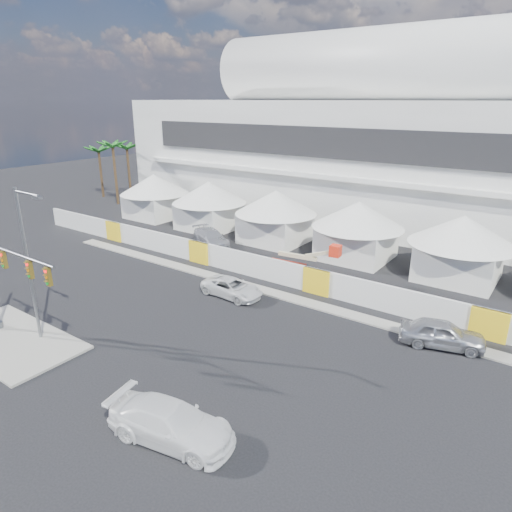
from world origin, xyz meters
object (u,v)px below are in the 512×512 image
Objects in this scene: pickup_near at (171,423)px; boom_lift at (292,266)px; pickup_curb at (232,288)px; traffic_mast at (2,281)px; sedan_silver at (442,334)px; lot_car_c at (211,237)px; streetlight_median at (29,256)px.

pickup_near is 20.72m from boom_lift.
pickup_curb is 0.60× the size of traffic_mast.
traffic_mast is 1.26× the size of boom_lift.
sedan_silver is 0.84× the size of pickup_near.
lot_car_c is at bearing 96.54° from traffic_mast.
pickup_near is (7.40, -13.62, 0.17)m from pickup_curb.
pickup_curb is 14.10m from streetlight_median.
pickup_curb is 15.50m from pickup_near.
sedan_silver is at bearing 33.83° from streetlight_median.
boom_lift reaches higher than pickup_curb.
lot_car_c is 0.58× the size of streetlight_median.
boom_lift is (-13.42, 4.71, 0.04)m from sedan_silver.
boom_lift is at bearing 69.40° from streetlight_median.
streetlight_median is at bearing 72.26° from pickup_near.
sedan_silver reaches higher than lot_car_c.
lot_car_c is (-24.62, 7.31, -0.04)m from sedan_silver.
traffic_mast reaches higher than pickup_near.
pickup_near reaches higher than pickup_curb.
pickup_curb is 0.90× the size of lot_car_c.
lot_car_c is (-17.14, 22.46, -0.05)m from pickup_near.
pickup_near is at bearing -117.48° from lot_car_c.
lot_car_c reaches higher than pickup_curb.
lot_car_c is at bearing 56.83° from sedan_silver.
pickup_near is 0.72× the size of traffic_mast.
boom_lift is (1.46, 6.23, 0.20)m from pickup_curb.
traffic_mast is 0.87× the size of streetlight_median.
pickup_near is at bearing -2.36° from traffic_mast.
sedan_silver is 0.60× the size of traffic_mast.
streetlight_median is (4.32, -20.92, 4.74)m from lot_car_c.
pickup_near is 0.62× the size of streetlight_median.
streetlight_median is at bearing 107.20° from sedan_silver.
sedan_silver is 24.89m from streetlight_median.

